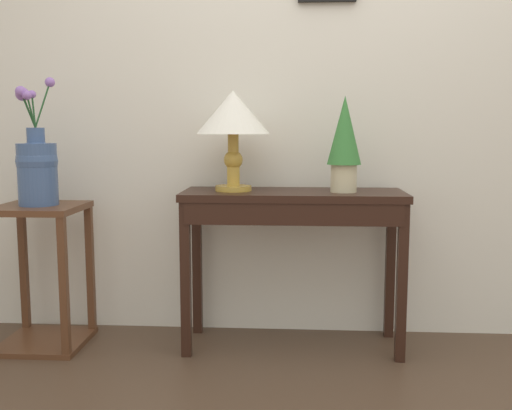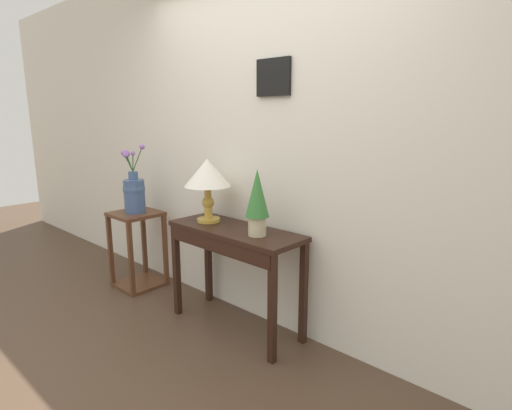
{
  "view_description": "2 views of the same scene",
  "coord_description": "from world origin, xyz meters",
  "px_view_note": "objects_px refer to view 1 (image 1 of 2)",
  "views": [
    {
      "loc": [
        -0.1,
        -1.69,
        1.07
      ],
      "look_at": [
        -0.29,
        1.2,
        0.69
      ],
      "focal_mm": 41.49,
      "sensor_mm": 36.0,
      "label": 1
    },
    {
      "loc": [
        1.92,
        -0.86,
        1.55
      ],
      "look_at": [
        0.03,
        1.18,
        0.94
      ],
      "focal_mm": 28.88,
      "sensor_mm": 36.0,
      "label": 2
    }
  ],
  "objects_px": {
    "table_lamp": "(233,117)",
    "potted_plant_on_console": "(344,140)",
    "console_table": "(293,218)",
    "pedestal_stand_left": "(43,276)",
    "flower_vase_tall": "(37,165)"
  },
  "relations": [
    {
      "from": "console_table",
      "to": "potted_plant_on_console",
      "type": "xyz_separation_m",
      "value": [
        0.23,
        -0.0,
        0.37
      ]
    },
    {
      "from": "potted_plant_on_console",
      "to": "pedestal_stand_left",
      "type": "bearing_deg",
      "value": -178.47
    },
    {
      "from": "table_lamp",
      "to": "pedestal_stand_left",
      "type": "xyz_separation_m",
      "value": [
        -0.93,
        -0.06,
        -0.77
      ]
    },
    {
      "from": "potted_plant_on_console",
      "to": "flower_vase_tall",
      "type": "xyz_separation_m",
      "value": [
        -1.45,
        -0.04,
        -0.12
      ]
    },
    {
      "from": "potted_plant_on_console",
      "to": "pedestal_stand_left",
      "type": "relative_size",
      "value": 0.64
    },
    {
      "from": "pedestal_stand_left",
      "to": "potted_plant_on_console",
      "type": "bearing_deg",
      "value": 1.53
    },
    {
      "from": "table_lamp",
      "to": "console_table",
      "type": "bearing_deg",
      "value": -4.47
    },
    {
      "from": "console_table",
      "to": "table_lamp",
      "type": "height_order",
      "value": "table_lamp"
    },
    {
      "from": "table_lamp",
      "to": "potted_plant_on_console",
      "type": "bearing_deg",
      "value": -2.48
    },
    {
      "from": "potted_plant_on_console",
      "to": "pedestal_stand_left",
      "type": "xyz_separation_m",
      "value": [
        -1.45,
        -0.04,
        -0.66
      ]
    },
    {
      "from": "console_table",
      "to": "flower_vase_tall",
      "type": "xyz_separation_m",
      "value": [
        -1.22,
        -0.04,
        0.25
      ]
    },
    {
      "from": "table_lamp",
      "to": "flower_vase_tall",
      "type": "relative_size",
      "value": 0.78
    },
    {
      "from": "potted_plant_on_console",
      "to": "flower_vase_tall",
      "type": "bearing_deg",
      "value": -178.45
    },
    {
      "from": "table_lamp",
      "to": "pedestal_stand_left",
      "type": "bearing_deg",
      "value": -176.23
    },
    {
      "from": "flower_vase_tall",
      "to": "table_lamp",
      "type": "bearing_deg",
      "value": 3.8
    }
  ]
}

